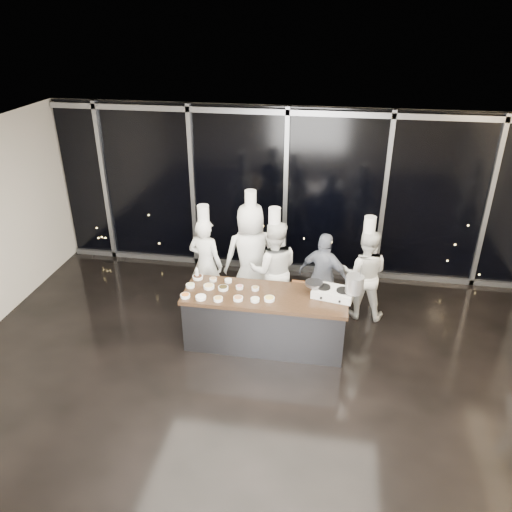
{
  "coord_description": "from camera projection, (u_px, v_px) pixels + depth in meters",
  "views": [
    {
      "loc": [
        0.92,
        -5.43,
        4.79
      ],
      "look_at": [
        -0.19,
        1.2,
        1.38
      ],
      "focal_mm": 35.0,
      "sensor_mm": 36.0,
      "label": 1
    }
  ],
  "objects": [
    {
      "name": "stock_pot",
      "position": [
        355.0,
        284.0,
        7.19
      ],
      "size": [
        0.3,
        0.3,
        0.26
      ],
      "primitive_type": "cylinder",
      "rotation": [
        0.0,
        0.0,
        -0.19
      ],
      "color": "#B5B5B7",
      "rests_on": "stove"
    },
    {
      "name": "demo_counter",
      "position": [
        265.0,
        319.0,
        7.66
      ],
      "size": [
        2.46,
        0.86,
        0.9
      ],
      "color": "#3C3D42",
      "rests_on": "ground"
    },
    {
      "name": "chef_left",
      "position": [
        251.0,
        255.0,
        8.5
      ],
      "size": [
        1.08,
        0.91,
        2.11
      ],
      "rotation": [
        0.0,
        0.0,
        3.53
      ],
      "color": "silver",
      "rests_on": "ground"
    },
    {
      "name": "frying_pan",
      "position": [
        313.0,
        283.0,
        7.43
      ],
      "size": [
        0.48,
        0.31,
        0.04
      ],
      "rotation": [
        0.0,
        0.0,
        -0.19
      ],
      "color": "slate",
      "rests_on": "stove"
    },
    {
      "name": "guest",
      "position": [
        324.0,
        277.0,
        8.21
      ],
      "size": [
        0.97,
        0.7,
        1.53
      ],
      "rotation": [
        0.0,
        0.0,
        2.74
      ],
      "color": "#16223E",
      "rests_on": "ground"
    },
    {
      "name": "ground",
      "position": [
        255.0,
        381.0,
        7.08
      ],
      "size": [
        9.0,
        9.0,
        0.0
      ],
      "primitive_type": "plane",
      "color": "black",
      "rests_on": "ground"
    },
    {
      "name": "prep_bowls",
      "position": [
        221.0,
        290.0,
        7.52
      ],
      "size": [
        1.4,
        0.74,
        0.05
      ],
      "color": "white",
      "rests_on": "demo_counter"
    },
    {
      "name": "squeeze_bottle",
      "position": [
        197.0,
        273.0,
        7.86
      ],
      "size": [
        0.06,
        0.06,
        0.2
      ],
      "color": "silver",
      "rests_on": "demo_counter"
    },
    {
      "name": "stove",
      "position": [
        333.0,
        293.0,
        7.38
      ],
      "size": [
        0.65,
        0.47,
        0.14
      ],
      "rotation": [
        0.0,
        0.0,
        -0.19
      ],
      "color": "silver",
      "rests_on": "demo_counter"
    },
    {
      "name": "room_shell",
      "position": [
        270.0,
        239.0,
        6.04
      ],
      "size": [
        9.02,
        7.02,
        3.21
      ],
      "color": "beige",
      "rests_on": "ground"
    },
    {
      "name": "chef_center",
      "position": [
        274.0,
        269.0,
        8.22
      ],
      "size": [
        0.94,
        0.79,
        1.95
      ],
      "rotation": [
        0.0,
        0.0,
        3.32
      ],
      "color": "silver",
      "rests_on": "ground"
    },
    {
      "name": "chef_right",
      "position": [
        364.0,
        274.0,
        8.23
      ],
      "size": [
        0.81,
        0.65,
        1.81
      ],
      "rotation": [
        0.0,
        0.0,
        3.07
      ],
      "color": "silver",
      "rests_on": "ground"
    },
    {
      "name": "window_wall",
      "position": [
        286.0,
        193.0,
        9.37
      ],
      "size": [
        8.9,
        0.11,
        3.2
      ],
      "color": "black",
      "rests_on": "ground"
    },
    {
      "name": "chef_far_left",
      "position": [
        206.0,
        263.0,
        8.44
      ],
      "size": [
        0.69,
        0.54,
        1.9
      ],
      "rotation": [
        0.0,
        0.0,
        2.9
      ],
      "color": "silver",
      "rests_on": "ground"
    }
  ]
}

